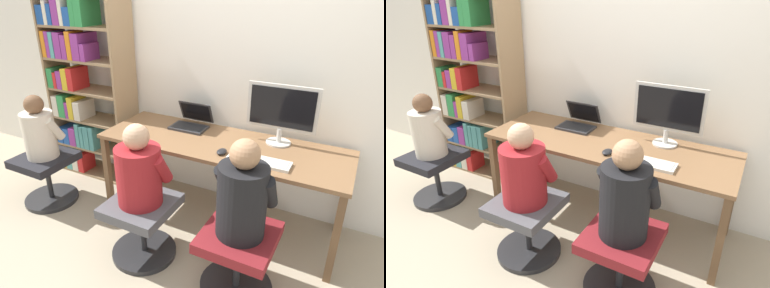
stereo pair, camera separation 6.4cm
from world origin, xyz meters
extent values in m
plane|color=tan|center=(0.00, 0.00, 0.00)|extent=(14.00, 14.00, 0.00)
cube|color=white|center=(0.00, 0.75, 1.30)|extent=(10.00, 0.05, 2.60)
cube|color=brown|center=(0.00, 0.34, 0.72)|extent=(1.98, 0.68, 0.03)
cube|color=brown|center=(-0.95, 0.04, 0.35)|extent=(0.05, 0.05, 0.70)
cube|color=brown|center=(0.95, 0.04, 0.35)|extent=(0.05, 0.05, 0.70)
cube|color=brown|center=(-0.95, 0.64, 0.35)|extent=(0.05, 0.05, 0.70)
cube|color=brown|center=(0.95, 0.64, 0.35)|extent=(0.05, 0.05, 0.70)
cylinder|color=beige|center=(0.40, 0.54, 0.74)|extent=(0.19, 0.19, 0.01)
cylinder|color=beige|center=(0.40, 0.54, 0.80)|extent=(0.04, 0.04, 0.11)
cube|color=beige|center=(0.40, 0.54, 1.03)|extent=(0.54, 0.02, 0.35)
cube|color=black|center=(0.40, 0.52, 1.03)|extent=(0.49, 0.01, 0.30)
cube|color=#2D2D30|center=(-0.37, 0.48, 0.74)|extent=(0.31, 0.20, 0.02)
cube|color=black|center=(-0.37, 0.48, 0.75)|extent=(0.27, 0.16, 0.00)
cube|color=#2D2D30|center=(-0.37, 0.62, 0.84)|extent=(0.31, 0.09, 0.19)
cube|color=black|center=(-0.37, 0.61, 0.84)|extent=(0.27, 0.08, 0.16)
cube|color=silver|center=(0.37, 0.15, 0.74)|extent=(0.44, 0.14, 0.02)
cube|color=#BAB8AD|center=(0.37, 0.15, 0.76)|extent=(0.41, 0.12, 0.00)
ellipsoid|color=black|center=(0.08, 0.16, 0.75)|extent=(0.07, 0.10, 0.03)
cylinder|color=#262628|center=(0.42, -0.32, 0.02)|extent=(0.49, 0.49, 0.04)
cylinder|color=#262628|center=(0.42, -0.32, 0.22)|extent=(0.05, 0.05, 0.36)
cube|color=maroon|center=(0.42, -0.32, 0.43)|extent=(0.45, 0.48, 0.07)
cylinder|color=#262628|center=(-0.33, -0.32, 0.02)|extent=(0.49, 0.49, 0.04)
cylinder|color=#262628|center=(-0.33, -0.32, 0.22)|extent=(0.05, 0.05, 0.36)
cube|color=#4C4C51|center=(-0.33, -0.32, 0.43)|extent=(0.45, 0.48, 0.07)
cylinder|color=black|center=(0.42, -0.32, 0.70)|extent=(0.30, 0.30, 0.46)
sphere|color=#A87A56|center=(0.42, -0.32, 1.01)|extent=(0.18, 0.18, 0.18)
cylinder|color=black|center=(0.27, -0.25, 0.77)|extent=(0.08, 0.20, 0.26)
cylinder|color=black|center=(0.56, -0.25, 0.77)|extent=(0.08, 0.20, 0.26)
cylinder|color=maroon|center=(-0.33, -0.32, 0.68)|extent=(0.32, 0.32, 0.42)
sphere|color=tan|center=(-0.33, -0.32, 0.97)|extent=(0.18, 0.18, 0.18)
cylinder|color=maroon|center=(-0.48, -0.26, 0.74)|extent=(0.09, 0.20, 0.24)
cylinder|color=maroon|center=(-0.18, -0.26, 0.74)|extent=(0.09, 0.20, 0.24)
cube|color=#997A56|center=(-1.94, 0.52, 0.92)|extent=(0.02, 0.34, 1.84)
cube|color=#997A56|center=(-1.07, 0.52, 0.92)|extent=(0.02, 0.34, 1.84)
cube|color=#997A56|center=(-1.50, 0.52, 0.01)|extent=(0.85, 0.32, 0.02)
cube|color=#997A56|center=(-1.50, 0.52, 0.32)|extent=(0.85, 0.32, 0.02)
cube|color=#997A56|center=(-1.50, 0.52, 0.62)|extent=(0.85, 0.32, 0.02)
cube|color=#997A56|center=(-1.50, 0.52, 0.92)|extent=(0.85, 0.32, 0.02)
cube|color=#997A56|center=(-1.50, 0.52, 1.23)|extent=(0.85, 0.32, 0.02)
cube|color=#997A56|center=(-1.50, 0.52, 1.53)|extent=(0.85, 0.32, 0.02)
cube|color=gold|center=(-1.89, 0.48, 0.15)|extent=(0.06, 0.25, 0.24)
cube|color=teal|center=(-1.81, 0.48, 0.14)|extent=(0.08, 0.25, 0.24)
cube|color=silver|center=(-1.72, 0.47, 0.12)|extent=(0.08, 0.22, 0.20)
cube|color=red|center=(-1.64, 0.45, 0.12)|extent=(0.07, 0.19, 0.20)
cube|color=#1E4C9E|center=(-1.88, 0.49, 0.41)|extent=(0.08, 0.26, 0.16)
cube|color=#1E4C9E|center=(-1.79, 0.47, 0.41)|extent=(0.08, 0.23, 0.17)
cube|color=#8C338C|center=(-1.70, 0.45, 0.42)|extent=(0.09, 0.19, 0.19)
cube|color=teal|center=(-1.62, 0.48, 0.45)|extent=(0.05, 0.24, 0.25)
cube|color=teal|center=(-1.57, 0.48, 0.45)|extent=(0.05, 0.24, 0.24)
cube|color=teal|center=(-1.50, 0.46, 0.45)|extent=(0.07, 0.22, 0.24)
cube|color=teal|center=(-1.43, 0.48, 0.45)|extent=(0.05, 0.26, 0.25)
cube|color=silver|center=(-1.88, 0.48, 0.74)|extent=(0.08, 0.25, 0.21)
cube|color=#2D8C47|center=(-1.79, 0.50, 0.75)|extent=(0.09, 0.28, 0.23)
cube|color=#8C338C|center=(-1.72, 0.46, 0.72)|extent=(0.04, 0.20, 0.17)
cube|color=gold|center=(-1.66, 0.47, 0.74)|extent=(0.07, 0.22, 0.22)
cube|color=silver|center=(-1.58, 0.47, 0.72)|extent=(0.08, 0.23, 0.19)
cube|color=#2D8C47|center=(-1.88, 0.46, 1.03)|extent=(0.07, 0.20, 0.19)
cube|color=red|center=(-1.82, 0.45, 1.01)|extent=(0.04, 0.19, 0.16)
cube|color=#8C338C|center=(-1.76, 0.49, 1.02)|extent=(0.07, 0.26, 0.18)
cube|color=gold|center=(-1.69, 0.48, 1.04)|extent=(0.07, 0.25, 0.21)
cube|color=red|center=(-1.61, 0.47, 1.04)|extent=(0.07, 0.23, 0.21)
cube|color=orange|center=(-1.89, 0.46, 1.36)|extent=(0.05, 0.22, 0.25)
cube|color=#8C338C|center=(-1.84, 0.47, 1.36)|extent=(0.05, 0.23, 0.24)
cube|color=teal|center=(-1.78, 0.45, 1.36)|extent=(0.05, 0.20, 0.24)
cube|color=#8C338C|center=(-1.71, 0.49, 1.36)|extent=(0.08, 0.28, 0.24)
cube|color=#8C338C|center=(-1.63, 0.48, 1.35)|extent=(0.06, 0.25, 0.22)
cube|color=orange|center=(-1.56, 0.45, 1.37)|extent=(0.06, 0.19, 0.26)
cube|color=#8C338C|center=(-1.48, 0.49, 1.36)|extent=(0.09, 0.26, 0.24)
cube|color=#8C338C|center=(-1.40, 0.46, 1.31)|extent=(0.06, 0.21, 0.15)
cube|color=#1E4C9E|center=(-1.87, 0.45, 1.63)|extent=(0.09, 0.19, 0.17)
cube|color=silver|center=(-1.80, 0.49, 1.65)|extent=(0.04, 0.27, 0.21)
cube|color=#1E4C9E|center=(-1.75, 0.48, 1.63)|extent=(0.05, 0.24, 0.18)
cube|color=#8C338C|center=(-1.67, 0.49, 1.67)|extent=(0.08, 0.26, 0.25)
cube|color=silver|center=(-1.61, 0.47, 1.66)|extent=(0.04, 0.23, 0.24)
cube|color=#1E4C9E|center=(-1.54, 0.47, 1.62)|extent=(0.08, 0.22, 0.16)
cube|color=#2D8C47|center=(-1.47, 0.46, 1.67)|extent=(0.06, 0.20, 0.25)
cube|color=#2D8C47|center=(-1.40, 0.48, 1.67)|extent=(0.08, 0.25, 0.25)
cylinder|color=#262628|center=(-1.53, -0.14, 0.02)|extent=(0.49, 0.49, 0.04)
cylinder|color=#262628|center=(-1.53, -0.14, 0.22)|extent=(0.05, 0.05, 0.36)
cube|color=black|center=(-1.53, -0.14, 0.43)|extent=(0.45, 0.48, 0.07)
cylinder|color=beige|center=(-1.53, -0.14, 0.67)|extent=(0.27, 0.27, 0.41)
sphere|color=brown|center=(-1.53, -0.14, 0.95)|extent=(0.16, 0.16, 0.16)
cylinder|color=beige|center=(-1.66, -0.08, 0.73)|extent=(0.08, 0.18, 0.23)
cylinder|color=beige|center=(-1.40, -0.08, 0.73)|extent=(0.08, 0.18, 0.23)
camera|label=1|loc=(0.95, -1.96, 1.85)|focal=32.00mm
camera|label=2|loc=(1.01, -1.93, 1.85)|focal=32.00mm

